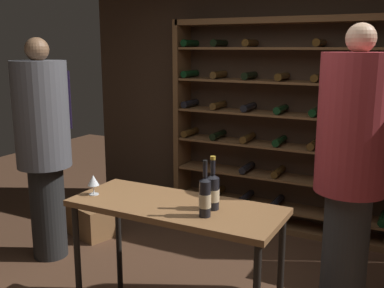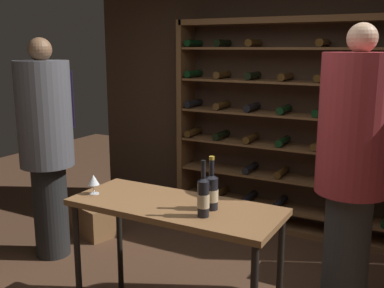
{
  "view_description": "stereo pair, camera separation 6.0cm",
  "coord_description": "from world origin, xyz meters",
  "px_view_note": "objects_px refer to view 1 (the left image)",
  "views": [
    {
      "loc": [
        1.45,
        -2.55,
        1.91
      ],
      "look_at": [
        0.03,
        0.16,
        1.25
      ],
      "focal_mm": 42.45,
      "sensor_mm": 36.0,
      "label": 1
    },
    {
      "loc": [
        1.5,
        -2.52,
        1.91
      ],
      "look_at": [
        0.03,
        0.16,
        1.25
      ],
      "focal_mm": 42.45,
      "sensor_mm": 36.0,
      "label": 2
    }
  ],
  "objects_px": {
    "wine_bottle_red_label": "(213,191)",
    "wine_crate": "(92,220)",
    "wine_bottle_gold_foil": "(205,196)",
    "person_bystander_dark_jacket": "(43,140)",
    "wine_rack": "(281,127)",
    "tasting_table": "(176,218)",
    "person_host_in_suit": "(352,158)",
    "wine_glass_stemmed_left": "(93,181)"
  },
  "relations": [
    {
      "from": "wine_bottle_red_label",
      "to": "wine_crate",
      "type": "bearing_deg",
      "value": 151.86
    },
    {
      "from": "wine_crate",
      "to": "wine_bottle_gold_foil",
      "type": "height_order",
      "value": "wine_bottle_gold_foil"
    },
    {
      "from": "person_bystander_dark_jacket",
      "to": "wine_bottle_red_label",
      "type": "distance_m",
      "value": 1.9
    },
    {
      "from": "wine_rack",
      "to": "wine_bottle_gold_foil",
      "type": "relative_size",
      "value": 6.79
    },
    {
      "from": "person_bystander_dark_jacket",
      "to": "tasting_table",
      "type": "bearing_deg",
      "value": 135.37
    },
    {
      "from": "tasting_table",
      "to": "wine_crate",
      "type": "xyz_separation_m",
      "value": [
        -1.57,
        1.0,
        -0.65
      ]
    },
    {
      "from": "person_bystander_dark_jacket",
      "to": "wine_crate",
      "type": "xyz_separation_m",
      "value": [
        0.03,
        0.56,
        -0.94
      ]
    },
    {
      "from": "wine_crate",
      "to": "person_bystander_dark_jacket",
      "type": "bearing_deg",
      "value": -92.65
    },
    {
      "from": "wine_bottle_red_label",
      "to": "tasting_table",
      "type": "bearing_deg",
      "value": -173.66
    },
    {
      "from": "person_bystander_dark_jacket",
      "to": "wine_bottle_red_label",
      "type": "bearing_deg",
      "value": 138.21
    },
    {
      "from": "wine_crate",
      "to": "wine_bottle_red_label",
      "type": "bearing_deg",
      "value": -28.14
    },
    {
      "from": "wine_crate",
      "to": "wine_rack",
      "type": "bearing_deg",
      "value": 33.22
    },
    {
      "from": "wine_rack",
      "to": "person_host_in_suit",
      "type": "distance_m",
      "value": 1.53
    },
    {
      "from": "tasting_table",
      "to": "wine_crate",
      "type": "height_order",
      "value": "tasting_table"
    },
    {
      "from": "wine_bottle_gold_foil",
      "to": "wine_glass_stemmed_left",
      "type": "distance_m",
      "value": 0.86
    },
    {
      "from": "wine_rack",
      "to": "person_host_in_suit",
      "type": "relative_size",
      "value": 1.15
    },
    {
      "from": "person_bystander_dark_jacket",
      "to": "wine_crate",
      "type": "relative_size",
      "value": 4.14
    },
    {
      "from": "wine_bottle_gold_foil",
      "to": "wine_glass_stemmed_left",
      "type": "relative_size",
      "value": 2.5
    },
    {
      "from": "person_host_in_suit",
      "to": "wine_bottle_red_label",
      "type": "xyz_separation_m",
      "value": [
        -0.7,
        -0.8,
        -0.12
      ]
    },
    {
      "from": "wine_bottle_gold_foil",
      "to": "person_bystander_dark_jacket",
      "type": "bearing_deg",
      "value": 163.51
    },
    {
      "from": "wine_glass_stemmed_left",
      "to": "person_host_in_suit",
      "type": "bearing_deg",
      "value": 30.85
    },
    {
      "from": "person_host_in_suit",
      "to": "wine_glass_stemmed_left",
      "type": "distance_m",
      "value": 1.81
    },
    {
      "from": "tasting_table",
      "to": "wine_crate",
      "type": "distance_m",
      "value": 1.97
    },
    {
      "from": "person_bystander_dark_jacket",
      "to": "wine_glass_stemmed_left",
      "type": "height_order",
      "value": "person_bystander_dark_jacket"
    },
    {
      "from": "person_bystander_dark_jacket",
      "to": "wine_bottle_gold_foil",
      "type": "bearing_deg",
      "value": 134.36
    },
    {
      "from": "person_bystander_dark_jacket",
      "to": "person_host_in_suit",
      "type": "xyz_separation_m",
      "value": [
        2.55,
        0.39,
        0.04
      ]
    },
    {
      "from": "person_bystander_dark_jacket",
      "to": "wine_crate",
      "type": "bearing_deg",
      "value": -121.8
    },
    {
      "from": "person_bystander_dark_jacket",
      "to": "wine_glass_stemmed_left",
      "type": "relative_size",
      "value": 14.27
    },
    {
      "from": "tasting_table",
      "to": "person_bystander_dark_jacket",
      "type": "relative_size",
      "value": 0.7
    },
    {
      "from": "wine_bottle_gold_foil",
      "to": "wine_glass_stemmed_left",
      "type": "xyz_separation_m",
      "value": [
        -0.86,
        0.02,
        -0.03
      ]
    },
    {
      "from": "wine_rack",
      "to": "wine_bottle_red_label",
      "type": "bearing_deg",
      "value": -84.89
    },
    {
      "from": "wine_rack",
      "to": "wine_bottle_gold_foil",
      "type": "height_order",
      "value": "wine_rack"
    },
    {
      "from": "wine_crate",
      "to": "person_host_in_suit",
      "type": "bearing_deg",
      "value": -3.86
    },
    {
      "from": "person_bystander_dark_jacket",
      "to": "wine_glass_stemmed_left",
      "type": "xyz_separation_m",
      "value": [
        1.0,
        -0.54,
        -0.09
      ]
    },
    {
      "from": "wine_rack",
      "to": "wine_crate",
      "type": "xyz_separation_m",
      "value": [
        -1.64,
        -1.07,
        -0.94
      ]
    },
    {
      "from": "tasting_table",
      "to": "wine_crate",
      "type": "bearing_deg",
      "value": 147.46
    },
    {
      "from": "wine_bottle_red_label",
      "to": "wine_rack",
      "type": "bearing_deg",
      "value": 95.11
    },
    {
      "from": "wine_rack",
      "to": "person_bystander_dark_jacket",
      "type": "bearing_deg",
      "value": -135.54
    },
    {
      "from": "person_host_in_suit",
      "to": "wine_glass_stemmed_left",
      "type": "height_order",
      "value": "person_host_in_suit"
    },
    {
      "from": "person_host_in_suit",
      "to": "wine_crate",
      "type": "relative_size",
      "value": 4.3
    },
    {
      "from": "tasting_table",
      "to": "person_host_in_suit",
      "type": "bearing_deg",
      "value": 41.11
    },
    {
      "from": "wine_rack",
      "to": "tasting_table",
      "type": "distance_m",
      "value": 2.1
    }
  ]
}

